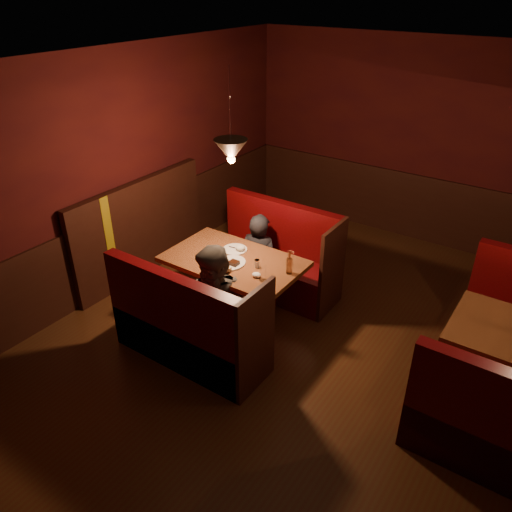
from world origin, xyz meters
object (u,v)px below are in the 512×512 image
Objects in this scene: main_bench_near at (187,333)px; second_bench_near at (508,441)px; main_bench_far at (277,263)px; main_table at (235,274)px; diner_a at (259,241)px; diner_b at (217,288)px.

main_bench_near is 3.02m from second_bench_near.
main_bench_far is at bearing 90.00° from main_bench_near.
main_table is at bearing 91.13° from main_bench_near.
second_bench_near is 3.37m from diner_a.
main_bench_near is at bearing -88.87° from main_table.
diner_b is at bearing 62.18° from main_bench_near.
diner_b is (0.16, 0.31, 0.43)m from main_bench_near.
main_bench_far is 1.07× the size of second_bench_near.
diner_b is (0.18, -0.55, 0.17)m from main_table.
second_bench_near is (2.99, 0.40, -0.01)m from main_bench_near.
diner_a is at bearing -132.79° from main_bench_far.
diner_b is at bearing -83.41° from main_bench_far.
diner_b is (-2.83, -0.09, 0.44)m from second_bench_near.
main_bench_near is 1.07× the size of second_bench_near.
diner_b is (0.32, -1.24, 0.09)m from diner_a.
diner_b reaches higher than main_bench_far.
main_bench_near is at bearing -90.00° from main_bench_far.
main_bench_far and main_bench_near have the same top height.
diner_a is at bearing 91.52° from diner_b.
main_table is at bearing 95.03° from diner_b.
second_bench_near is at bearing -8.67° from main_table.
diner_a is (-0.14, 0.69, 0.08)m from main_table.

